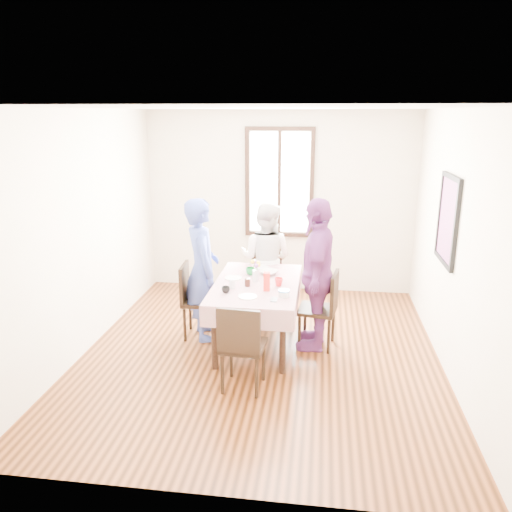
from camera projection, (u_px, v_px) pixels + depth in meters
The scene contains 30 objects.
ground at pixel (260, 353), 5.73m from camera, with size 4.50×4.50×0.00m, color black.
back_wall at pixel (279, 203), 7.50m from camera, with size 4.00×4.00×0.00m, color beige.
right_wall at pixel (455, 245), 5.10m from camera, with size 4.50×4.50×0.00m, color beige.
window_frame at pixel (279, 183), 7.40m from camera, with size 1.02×0.06×1.62m, color black.
window_pane at pixel (279, 183), 7.41m from camera, with size 0.90×0.02×1.50m, color white.
art_poster at pixel (448, 220), 5.34m from camera, with size 0.04×0.76×0.96m, color red.
dining_table at pixel (257, 314), 5.87m from camera, with size 0.84×1.44×0.75m, color black.
tablecloth at pixel (257, 283), 5.76m from camera, with size 0.96×1.56×0.01m, color maroon.
chair_left at pixel (201, 301), 6.06m from camera, with size 0.42×0.42×0.91m, color black.
chair_right at pixel (317, 309), 5.80m from camera, with size 0.42×0.42×0.91m, color black.
chair_far at pixel (266, 281), 6.79m from camera, with size 0.42×0.42×0.91m, color black.
chair_near at pixel (243, 345), 4.90m from camera, with size 0.42×0.42×0.91m, color black.
person_left at pixel (201, 269), 5.95m from camera, with size 0.62×0.41×1.71m, color #374695.
person_far at pixel (266, 259), 6.68m from camera, with size 0.74×0.58×1.53m, color white.
person_right at pixel (317, 274), 5.68m from camera, with size 1.03×0.43×1.76m, color #6A2C6B.
mug_black at pixel (226, 290), 5.44m from camera, with size 0.09×0.09×0.07m, color black.
mug_flag at pixel (279, 282), 5.65m from camera, with size 0.10×0.10×0.09m, color red.
mug_green at pixel (250, 271), 6.04m from camera, with size 0.11×0.11×0.09m, color #0C7226.
serving_bowl at pixel (269, 272), 6.05m from camera, with size 0.21×0.21×0.05m, color white.
juice_carton at pixel (267, 282), 5.48m from camera, with size 0.07×0.07×0.21m, color red.
butter_tub at pixel (284, 294), 5.33m from camera, with size 0.12×0.12×0.06m, color white.
jam_jar at pixel (247, 282), 5.64m from camera, with size 0.06×0.06×0.09m, color black.
drinking_glass at pixel (232, 284), 5.58m from camera, with size 0.07×0.07×0.10m, color silver.
smartphone at pixel (274, 300), 5.24m from camera, with size 0.07×0.14×0.01m, color black.
flower_vase at pixel (255, 276), 5.80m from camera, with size 0.07×0.07×0.14m, color silver.
plate_left at pixel (233, 278), 5.91m from camera, with size 0.20×0.20×0.01m, color white.
plate_far at pixel (261, 267), 6.32m from camera, with size 0.20×0.20×0.01m, color white.
plate_near at pixel (248, 297), 5.32m from camera, with size 0.20×0.20×0.01m, color white.
butter_lid at pixel (284, 291), 5.32m from camera, with size 0.12×0.12×0.01m, color blue.
flower_bunch at pixel (255, 266), 5.77m from camera, with size 0.09×0.09×0.10m, color yellow, non-canonical shape.
Camera 1 is at (0.64, -5.16, 2.66)m, focal length 35.09 mm.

